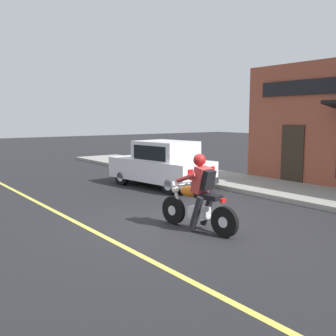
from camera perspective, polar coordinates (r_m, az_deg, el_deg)
name	(u,v)px	position (r m, az deg, el deg)	size (l,w,h in m)	color
ground_plane	(179,223)	(8.87, 1.55, -8.04)	(80.00, 80.00, 0.00)	black
sidewalk_curb	(236,181)	(14.35, 9.85, -1.91)	(2.60, 22.00, 0.14)	gray
lane_stripe	(51,209)	(10.58, -16.56, -5.79)	(0.12, 19.80, 0.01)	#D1C64C
motorcycle_with_rider	(199,199)	(8.21, 4.45, -4.45)	(0.65, 2.01, 1.62)	black
car_hatchback	(162,165)	(13.29, -0.92, 0.49)	(2.09, 3.95, 1.57)	black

